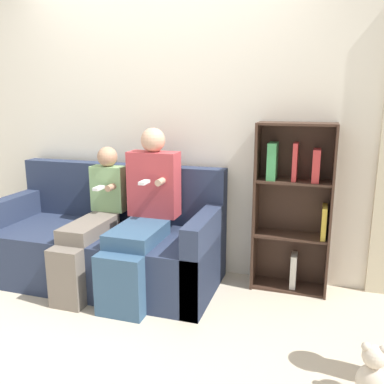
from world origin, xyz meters
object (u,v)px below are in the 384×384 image
Objects in this scene: child_seated at (92,220)px; teddy_bear at (372,373)px; bookshelf at (294,204)px; couch at (106,245)px; adult_seated at (143,211)px.

teddy_bear is (2.02, -0.73, -0.41)m from child_seated.
child_seated is 1.60m from bookshelf.
couch is at bearing 156.43° from teddy_bear.
couch reaches higher than teddy_bear.
couch is 1.49× the size of adult_seated.
teddy_bear is (1.98, -0.87, -0.16)m from couch.
adult_seated is at bearing -13.05° from couch.
bookshelf is 1.40m from teddy_bear.
child_seated is 0.84× the size of bookshelf.
child_seated is (-0.43, -0.05, -0.09)m from adult_seated.
couch is at bearing 166.95° from adult_seated.
adult_seated is 1.17m from bookshelf.
adult_seated is 0.96× the size of bookshelf.
couch is 2.17m from teddy_bear.
couch is 1.43× the size of bookshelf.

